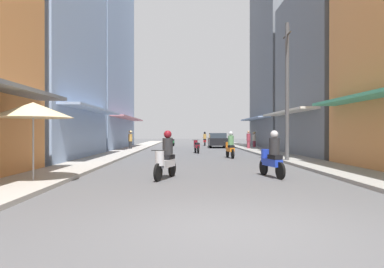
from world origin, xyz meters
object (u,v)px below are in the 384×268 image
motorbike_blue (272,156)px  pedestrian_crossing (248,140)px  motorbike_orange (230,146)px  parked_car (218,140)px  vendor_umbrella (33,110)px  utility_pole (287,91)px  motorbike_silver (166,157)px  pedestrian_midway (254,139)px  motorbike_maroon (197,146)px  motorbike_red (205,139)px  motorbike_green (171,142)px  pedestrian_foreground (130,139)px

motorbike_blue → pedestrian_crossing: (2.63, 18.76, 0.13)m
motorbike_orange → parked_car: motorbike_orange is taller
vendor_umbrella → utility_pole: (9.57, 7.20, 1.42)m
motorbike_silver → parked_car: size_ratio=0.42×
pedestrian_midway → utility_pole: (-1.43, -15.50, 2.68)m
motorbike_orange → vendor_umbrella: 12.54m
motorbike_orange → pedestrian_midway: bearing=72.6°
pedestrian_crossing → motorbike_maroon: bearing=-133.7°
pedestrian_midway → utility_pole: 15.80m
motorbike_blue → motorbike_silver: same height
motorbike_blue → motorbike_orange: bearing=91.8°
motorbike_red → motorbike_maroon: bearing=-95.6°
motorbike_green → pedestrian_midway: (8.03, -4.47, 0.41)m
motorbike_green → utility_pole: (6.60, -19.98, 3.08)m
motorbike_silver → motorbike_maroon: bearing=84.1°
pedestrian_crossing → pedestrian_foreground: (-10.23, -0.55, 0.13)m
motorbike_red → pedestrian_foreground: (-6.94, -10.04, 0.26)m
motorbike_blue → pedestrian_midway: pedestrian_midway is taller
vendor_umbrella → motorbike_silver: bearing=16.2°
motorbike_blue → utility_pole: (2.21, 5.78, 2.88)m
motorbike_maroon → pedestrian_midway: pedestrian_midway is taller
motorbike_red → pedestrian_midway: pedestrian_midway is taller
motorbike_silver → vendor_umbrella: size_ratio=0.73×
pedestrian_midway → utility_pole: size_ratio=0.23×
pedestrian_crossing → utility_pole: utility_pole is taller
motorbike_silver → utility_pole: 8.87m
pedestrian_midway → vendor_umbrella: (-11.00, -22.70, 1.26)m
motorbike_green → motorbike_silver: motorbike_silver is taller
motorbike_blue → utility_pole: bearing=69.1°
motorbike_silver → motorbike_orange: (3.28, 9.14, 0.00)m
motorbike_blue → pedestrian_foreground: 19.73m
motorbike_maroon → pedestrian_crossing: size_ratio=1.09×
motorbike_maroon → pedestrian_foreground: size_ratio=1.06×
motorbike_green → motorbike_orange: 17.43m
motorbike_silver → vendor_umbrella: vendor_umbrella is taller
motorbike_blue → motorbike_red: bearing=91.3°
pedestrian_crossing → motorbike_silver: bearing=-108.0°
motorbike_orange → parked_car: bearing=87.7°
pedestrian_crossing → motorbike_orange: bearing=-106.3°
parked_car → pedestrian_crossing: 4.88m
motorbike_red → motorbike_blue: bearing=-88.7°
motorbike_orange → motorbike_maroon: bearing=109.9°
motorbike_maroon → utility_pole: 9.63m
motorbike_red → pedestrian_foreground: bearing=-124.7°
motorbike_red → parked_car: bearing=-79.4°
motorbike_silver → pedestrian_foreground: pedestrian_foreground is taller
motorbike_orange → pedestrian_midway: (3.91, 12.46, 0.21)m
parked_car → pedestrian_foreground: size_ratio=2.43×
parked_car → pedestrian_foreground: (-7.91, -4.84, 0.22)m
pedestrian_midway → pedestrian_foreground: (-11.24, -3.07, 0.05)m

